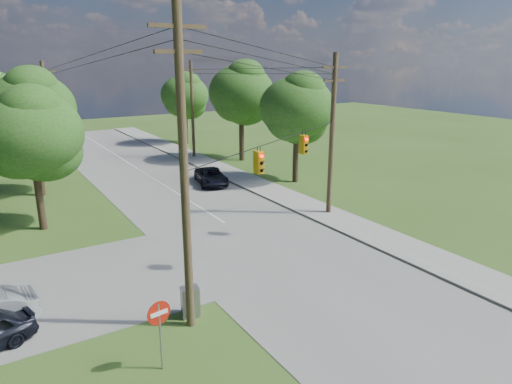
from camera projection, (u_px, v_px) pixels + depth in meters
ground at (291, 298)px, 19.96m from camera, size 140.00×140.00×0.00m
main_road at (267, 249)px, 25.05m from camera, size 10.00×100.00×0.03m
sidewalk_east at (357, 226)px, 28.42m from camera, size 2.60×100.00×0.12m
pole_sw at (184, 171)px, 16.23m from camera, size 2.00×0.32×12.00m
pole_ne at (332, 133)px, 29.47m from camera, size 2.00×0.32×10.50m
pole_north_e at (192, 109)px, 47.53m from camera, size 2.00×0.32×10.00m
pole_north_w at (48, 117)px, 40.51m from camera, size 2.00×0.32×10.00m
power_lines at (203, 75)px, 27.60m from camera, size 13.93×29.62×4.93m
traffic_signals at (283, 152)px, 23.34m from camera, size 4.91×3.27×1.05m
tree_w_near at (31, 133)px, 26.52m from camera, size 6.00×6.00×8.40m
tree_w_mid at (31, 109)px, 33.38m from camera, size 6.40×6.40×9.22m
tree_e_near at (297, 108)px, 37.35m from camera, size 6.20×6.20×8.81m
tree_e_mid at (241, 92)px, 45.59m from camera, size 6.60×6.60×9.64m
tree_e_far at (185, 95)px, 55.16m from camera, size 5.80×5.80×8.32m
car_main_north at (211, 176)px, 38.06m from camera, size 3.28×5.12×1.32m
control_cabinet at (190, 302)px, 18.41m from camera, size 0.80×0.65×1.28m
do_not_enter_sign at (159, 321)px, 14.89m from camera, size 0.84×0.17×2.54m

